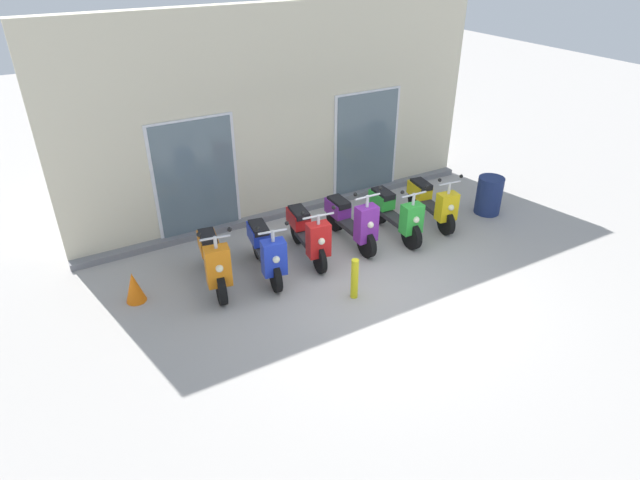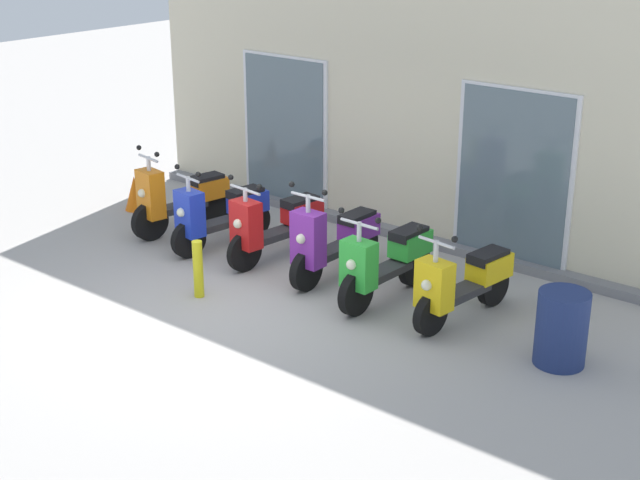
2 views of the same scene
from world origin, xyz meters
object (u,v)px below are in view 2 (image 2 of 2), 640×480
object	(u,v)px
curb_bollard	(198,269)
scooter_purple	(334,240)
scooter_red	(275,224)
trash_bin	(562,328)
traffic_cone	(135,193)
scooter_green	(386,262)
scooter_yellow	(463,282)
scooter_blue	(220,214)
scooter_orange	(181,199)

from	to	relation	value
curb_bollard	scooter_purple	bearing A→B (deg)	59.05
scooter_red	trash_bin	size ratio (longest dim) A/B	2.05
traffic_cone	scooter_green	bearing A→B (deg)	-3.85
scooter_yellow	traffic_cone	world-z (taller)	scooter_yellow
scooter_green	scooter_yellow	distance (m)	0.98
scooter_purple	traffic_cone	bearing A→B (deg)	177.45
scooter_green	curb_bollard	size ratio (longest dim) A/B	2.36
trash_bin	scooter_green	bearing A→B (deg)	175.65
curb_bollard	traffic_cone	distance (m)	3.49
scooter_blue	traffic_cone	size ratio (longest dim) A/B	3.05
curb_bollard	scooter_red	bearing A→B (deg)	92.28
scooter_blue	trash_bin	size ratio (longest dim) A/B	2.02
traffic_cone	scooter_yellow	bearing A→B (deg)	-2.22
scooter_orange	scooter_yellow	world-z (taller)	scooter_orange
scooter_purple	curb_bollard	xyz separation A→B (m)	(-0.88, -1.47, -0.14)
scooter_orange	scooter_red	world-z (taller)	scooter_orange
scooter_blue	scooter_yellow	world-z (taller)	scooter_blue
scooter_purple	scooter_yellow	size ratio (longest dim) A/B	1.03
scooter_orange	scooter_red	xyz separation A→B (m)	(1.76, 0.02, 0.01)
scooter_purple	trash_bin	bearing A→B (deg)	-5.82
scooter_green	scooter_orange	bearing A→B (deg)	178.37
scooter_red	scooter_yellow	bearing A→B (deg)	-0.40
scooter_yellow	curb_bollard	distance (m)	3.09
trash_bin	curb_bollard	xyz separation A→B (m)	(-4.05, -1.14, -0.04)
scooter_blue	scooter_orange	bearing A→B (deg)	173.05
curb_bollard	traffic_cone	bearing A→B (deg)	151.93
trash_bin	scooter_purple	bearing A→B (deg)	174.18
scooter_orange	curb_bollard	bearing A→B (deg)	-37.97
scooter_purple	traffic_cone	world-z (taller)	scooter_purple
trash_bin	traffic_cone	size ratio (longest dim) A/B	1.51
scooter_yellow	traffic_cone	distance (m)	5.83
traffic_cone	curb_bollard	bearing A→B (deg)	-28.07
scooter_orange	trash_bin	world-z (taller)	scooter_orange
scooter_purple	traffic_cone	distance (m)	3.97
scooter_orange	scooter_green	world-z (taller)	scooter_orange
scooter_orange	traffic_cone	distance (m)	1.30
curb_bollard	traffic_cone	size ratio (longest dim) A/B	1.35
scooter_green	trash_bin	world-z (taller)	scooter_green
scooter_green	traffic_cone	world-z (taller)	scooter_green
scooter_yellow	scooter_red	bearing A→B (deg)	179.60
scooter_blue	scooter_red	size ratio (longest dim) A/B	0.98
scooter_red	traffic_cone	xyz separation A→B (m)	(-3.02, 0.21, -0.24)
scooter_orange	curb_bollard	world-z (taller)	scooter_orange
scooter_blue	traffic_cone	xyz separation A→B (m)	(-2.15, 0.33, -0.22)
scooter_yellow	trash_bin	world-z (taller)	scooter_yellow
traffic_cone	scooter_purple	bearing A→B (deg)	-2.55
scooter_red	scooter_purple	xyz separation A→B (m)	(0.94, 0.03, -0.01)
scooter_red	scooter_green	world-z (taller)	scooter_green
scooter_purple	trash_bin	xyz separation A→B (m)	(3.17, -0.32, -0.10)
scooter_yellow	curb_bollard	xyz separation A→B (m)	(-2.75, -1.42, -0.10)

